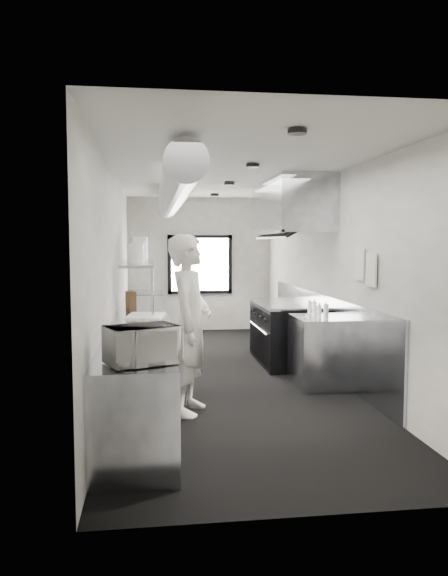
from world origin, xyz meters
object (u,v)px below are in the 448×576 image
object	(u,v)px
squeeze_bottle_a	(326,312)
plate_stack_b	(138,252)
bottle_station	(320,351)
plate_stack_c	(138,251)
cutting_board	(146,316)
plate_stack_d	(140,248)
prep_counter	(141,353)
microwave	(142,345)
exhaust_hood	(290,208)
squeeze_bottle_e	(310,308)
knife_block	(131,300)
plate_stack_a	(136,253)
deli_tub_b	(119,339)
range	(285,332)
squeeze_bottle_c	(319,311)
squeeze_bottle_b	(319,312)
deli_tub_a	(121,342)
far_work_table	(145,315)
small_plate	(145,328)
squeeze_bottle_d	(314,308)
pass_shelf	(140,264)

from	to	relation	value
squeeze_bottle_a	plate_stack_b	bearing A→B (deg)	142.86
bottle_station	plate_stack_c	xyz separation A→B (m)	(-2.37, 1.94, 1.27)
cutting_board	plate_stack_d	bearing A→B (deg)	92.94
prep_counter	microwave	size ratio (longest dim) A/B	11.86
cutting_board	exhaust_hood	bearing A→B (deg)	25.69
squeeze_bottle_a	squeeze_bottle_e	distance (m)	0.56
knife_block	microwave	bearing A→B (deg)	-105.19
knife_block	plate_stack_a	bearing A→B (deg)	-93.32
squeeze_bottle_a	squeeze_bottle_e	size ratio (longest dim) A/B	1.15
microwave	deli_tub_b	world-z (taller)	microwave
range	squeeze_bottle_c	xyz separation A→B (m)	(0.09, -1.45, 0.51)
plate_stack_d	squeeze_bottle_b	size ratio (longest dim) A/B	2.29
plate_stack_d	squeeze_bottle_c	distance (m)	3.52
prep_counter	squeeze_bottle_b	xyz separation A→B (m)	(2.23, -0.38, 0.53)
squeeze_bottle_b	deli_tub_a	bearing A→B (deg)	-146.07
range	far_work_table	xyz separation A→B (m)	(-2.19, 2.50, -0.02)
microwave	squeeze_bottle_c	bearing A→B (deg)	24.13
range	deli_tub_a	bearing A→B (deg)	-126.30
plate_stack_b	squeeze_bottle_b	world-z (taller)	plate_stack_b
deli_tub_a	squeeze_bottle_e	bearing A→B (deg)	40.90
small_plate	squeeze_bottle_d	world-z (taller)	squeeze_bottle_d
squeeze_bottle_d	squeeze_bottle_e	bearing A→B (deg)	97.89
cutting_board	squeeze_bottle_d	world-z (taller)	squeeze_bottle_d
cutting_board	plate_stack_a	bearing A→B (deg)	102.51
squeeze_bottle_a	squeeze_bottle_b	size ratio (longest dim) A/B	1.17
exhaust_hood	deli_tub_a	size ratio (longest dim) A/B	15.20
plate_stack_d	bottle_station	bearing A→B (deg)	-46.56
cutting_board	plate_stack_b	xyz separation A→B (m)	(-0.11, 1.17, 0.81)
squeeze_bottle_c	squeeze_bottle_a	bearing A→B (deg)	-85.77
plate_stack_d	knife_block	bearing A→B (deg)	-95.36
plate_stack_a	squeeze_bottle_a	distance (m)	2.75
knife_block	squeeze_bottle_c	bearing A→B (deg)	-47.23
cutting_board	squeeze_bottle_e	bearing A→B (deg)	-1.25
knife_block	pass_shelf	bearing A→B (deg)	55.21
plate_stack_b	squeeze_bottle_b	size ratio (longest dim) A/B	1.81
pass_shelf	squeeze_bottle_d	distance (m)	2.83
range	squeeze_bottle_e	distance (m)	1.22
pass_shelf	bottle_station	size ratio (longest dim) A/B	3.33
exhaust_hood	prep_counter	size ratio (longest dim) A/B	0.37
deli_tub_b	squeeze_bottle_e	bearing A→B (deg)	38.33
pass_shelf	plate_stack_c	size ratio (longest dim) A/B	10.02
deli_tub_a	knife_block	size ratio (longest dim) A/B	0.59
deli_tub_b	plate_stack_b	xyz separation A→B (m)	(0.11, 3.12, 0.77)
pass_shelf	small_plate	xyz separation A→B (m)	(0.10, -2.36, -0.63)
microwave	far_work_table	bearing A→B (deg)	67.32
cutting_board	small_plate	bearing A→B (deg)	-89.89
cutting_board	squeeze_bottle_b	size ratio (longest dim) A/B	3.62
plate_stack_d	plate_stack_a	bearing A→B (deg)	-90.98
deli_tub_a	small_plate	distance (m)	1.13
microwave	plate_stack_b	world-z (taller)	plate_stack_b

